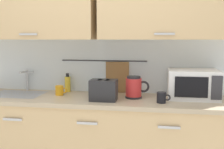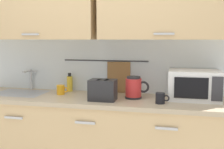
{
  "view_description": "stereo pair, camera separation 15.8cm",
  "coord_description": "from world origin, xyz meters",
  "px_view_note": "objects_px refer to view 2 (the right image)",
  "views": [
    {
      "loc": [
        0.58,
        -2.21,
        1.46
      ],
      "look_at": [
        0.16,
        0.33,
        1.12
      ],
      "focal_mm": 43.94,
      "sensor_mm": 36.0,
      "label": 1
    },
    {
      "loc": [
        0.73,
        -2.18,
        1.46
      ],
      "look_at": [
        0.16,
        0.33,
        1.12
      ],
      "focal_mm": 43.94,
      "sensor_mm": 36.0,
      "label": 2
    }
  ],
  "objects_px": {
    "mixing_bowl": "(102,89)",
    "mug_by_kettle": "(160,98)",
    "dish_soap_bottle": "(70,83)",
    "mug_near_sink": "(61,90)",
    "toaster": "(103,90)",
    "microwave": "(194,85)",
    "electric_kettle": "(134,88)"
  },
  "relations": [
    {
      "from": "mixing_bowl",
      "to": "mug_by_kettle",
      "type": "distance_m",
      "value": 0.68
    },
    {
      "from": "mug_near_sink",
      "to": "mixing_bowl",
      "type": "xyz_separation_m",
      "value": [
        0.39,
        0.13,
        -0.0
      ]
    },
    {
      "from": "mug_by_kettle",
      "to": "electric_kettle",
      "type": "bearing_deg",
      "value": 147.5
    },
    {
      "from": "mug_near_sink",
      "to": "toaster",
      "type": "distance_m",
      "value": 0.51
    },
    {
      "from": "electric_kettle",
      "to": "mixing_bowl",
      "type": "height_order",
      "value": "electric_kettle"
    },
    {
      "from": "dish_soap_bottle",
      "to": "mixing_bowl",
      "type": "relative_size",
      "value": 0.92
    },
    {
      "from": "microwave",
      "to": "mixing_bowl",
      "type": "xyz_separation_m",
      "value": [
        -0.9,
        0.07,
        -0.09
      ]
    },
    {
      "from": "electric_kettle",
      "to": "microwave",
      "type": "bearing_deg",
      "value": 7.92
    },
    {
      "from": "microwave",
      "to": "mug_by_kettle",
      "type": "distance_m",
      "value": 0.39
    },
    {
      "from": "microwave",
      "to": "mixing_bowl",
      "type": "distance_m",
      "value": 0.91
    },
    {
      "from": "electric_kettle",
      "to": "dish_soap_bottle",
      "type": "height_order",
      "value": "electric_kettle"
    },
    {
      "from": "microwave",
      "to": "toaster",
      "type": "distance_m",
      "value": 0.84
    },
    {
      "from": "electric_kettle",
      "to": "toaster",
      "type": "relative_size",
      "value": 0.89
    },
    {
      "from": "microwave",
      "to": "electric_kettle",
      "type": "bearing_deg",
      "value": -172.08
    },
    {
      "from": "dish_soap_bottle",
      "to": "mug_near_sink",
      "type": "height_order",
      "value": "dish_soap_bottle"
    },
    {
      "from": "mixing_bowl",
      "to": "microwave",
      "type": "bearing_deg",
      "value": -4.34
    },
    {
      "from": "electric_kettle",
      "to": "dish_soap_bottle",
      "type": "bearing_deg",
      "value": 164.77
    },
    {
      "from": "toaster",
      "to": "dish_soap_bottle",
      "type": "bearing_deg",
      "value": 142.87
    },
    {
      "from": "dish_soap_bottle",
      "to": "mixing_bowl",
      "type": "xyz_separation_m",
      "value": [
        0.37,
        -0.05,
        -0.04
      ]
    },
    {
      "from": "mixing_bowl",
      "to": "mug_by_kettle",
      "type": "relative_size",
      "value": 1.78
    },
    {
      "from": "dish_soap_bottle",
      "to": "toaster",
      "type": "height_order",
      "value": "dish_soap_bottle"
    },
    {
      "from": "dish_soap_bottle",
      "to": "mug_by_kettle",
      "type": "relative_size",
      "value": 1.63
    },
    {
      "from": "microwave",
      "to": "dish_soap_bottle",
      "type": "distance_m",
      "value": 1.27
    },
    {
      "from": "dish_soap_bottle",
      "to": "mug_by_kettle",
      "type": "xyz_separation_m",
      "value": [
        0.97,
        -0.36,
        -0.04
      ]
    },
    {
      "from": "mug_by_kettle",
      "to": "microwave",
      "type": "bearing_deg",
      "value": 39.42
    },
    {
      "from": "electric_kettle",
      "to": "toaster",
      "type": "height_order",
      "value": "electric_kettle"
    },
    {
      "from": "mug_near_sink",
      "to": "toaster",
      "type": "bearing_deg",
      "value": -18.71
    },
    {
      "from": "toaster",
      "to": "mug_by_kettle",
      "type": "xyz_separation_m",
      "value": [
        0.52,
        -0.01,
        -0.05
      ]
    },
    {
      "from": "mug_near_sink",
      "to": "mug_by_kettle",
      "type": "xyz_separation_m",
      "value": [
        1.0,
        -0.18,
        0.0
      ]
    },
    {
      "from": "dish_soap_bottle",
      "to": "electric_kettle",
      "type": "bearing_deg",
      "value": -15.23
    },
    {
      "from": "microwave",
      "to": "toaster",
      "type": "relative_size",
      "value": 1.8
    },
    {
      "from": "dish_soap_bottle",
      "to": "mug_near_sink",
      "type": "relative_size",
      "value": 1.63
    }
  ]
}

